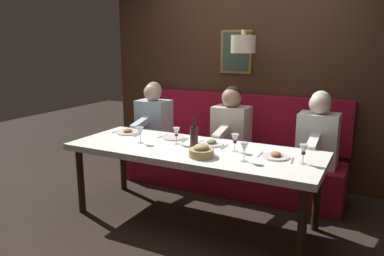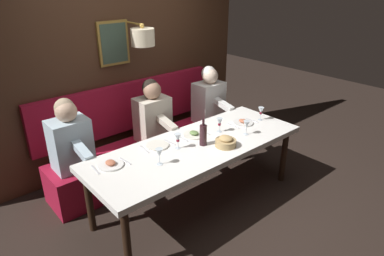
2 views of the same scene
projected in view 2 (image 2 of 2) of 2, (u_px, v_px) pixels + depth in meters
The scene contains 18 objects.
ground_plane at pixel (197, 202), 3.89m from camera, with size 12.00×12.00×0.00m, color black.
dining_table at pixel (198, 150), 3.61m from camera, with size 0.90×2.41×0.74m.
banquette_bench at pixel (152, 156), 4.41m from camera, with size 0.52×2.61×0.45m, color maroon.
back_wall_panel at pixel (122, 61), 4.34m from camera, with size 0.59×3.81×2.90m.
diner_nearest at pixel (209, 96), 4.76m from camera, with size 0.60×0.40×0.79m.
diner_near at pixel (153, 113), 4.19m from camera, with size 0.60×0.40×0.79m.
diner_middle at pixel (70, 137), 3.56m from camera, with size 0.60×0.40×0.79m.
place_setting_0 at pixel (157, 145), 3.54m from camera, with size 0.24×0.32×0.01m.
place_setting_1 at pixel (243, 122), 4.08m from camera, with size 0.24×0.32×0.05m.
place_setting_2 at pixel (194, 134), 3.77m from camera, with size 0.24×0.31×0.05m.
place_setting_3 at pixel (111, 164), 3.18m from camera, with size 0.24×0.32×0.05m.
wine_glass_0 at pixel (159, 153), 3.16m from camera, with size 0.07×0.07×0.16m.
wine_glass_1 at pixel (220, 122), 3.82m from camera, with size 0.07×0.07×0.16m.
wine_glass_2 at pixel (246, 125), 3.76m from camera, with size 0.07×0.07×0.16m.
wine_glass_3 at pixel (261, 111), 4.14m from camera, with size 0.07×0.07×0.16m.
wine_glass_4 at pixel (178, 138), 3.45m from camera, with size 0.07×0.07×0.16m.
wine_bottle at pixel (203, 135), 3.53m from camera, with size 0.08×0.08×0.30m.
bread_bowl at pixel (226, 142), 3.53m from camera, with size 0.22×0.22×0.12m.
Camera 2 is at (-2.38, 2.13, 2.37)m, focal length 31.88 mm.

